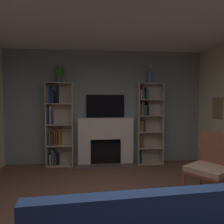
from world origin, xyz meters
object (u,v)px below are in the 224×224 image
object	(u,v)px
tv	(105,106)
bookshelf_left	(57,125)
coffee_table	(129,215)
armchair	(211,165)
potted_plant	(59,74)
bookshelf_right	(146,121)
fireplace	(106,139)
vase_with_flowers	(150,77)

from	to	relation	value
tv	bookshelf_left	xyz separation A→B (m)	(-1.18, -0.09, -0.46)
tv	coffee_table	distance (m)	3.41
armchair	potted_plant	bearing A→B (deg)	142.89
bookshelf_left	tv	bearing A→B (deg)	4.15
bookshelf_left	bookshelf_right	size ratio (longest dim) A/B	1.00
tv	bookshelf_right	distance (m)	1.10
fireplace	armchair	xyz separation A→B (m)	(1.58, -2.06, -0.06)
tv	armchair	world-z (taller)	tv
tv	potted_plant	distance (m)	1.36
bookshelf_left	bookshelf_right	bearing A→B (deg)	-0.18
tv	armchair	bearing A→B (deg)	-53.70
bookshelf_right	vase_with_flowers	xyz separation A→B (m)	(0.08, -0.03, 1.11)
coffee_table	potted_plant	bearing A→B (deg)	110.23
potted_plant	coffee_table	world-z (taller)	potted_plant
potted_plant	tv	bearing A→B (deg)	6.20
potted_plant	fireplace	bearing A→B (deg)	1.34
potted_plant	bookshelf_right	bearing A→B (deg)	0.74
fireplace	bookshelf_right	distance (m)	1.12
tv	vase_with_flowers	size ratio (longest dim) A/B	1.95
bookshelf_left	armchair	distance (m)	3.47
potted_plant	vase_with_flowers	bearing A→B (deg)	-0.00
bookshelf_right	armchair	xyz separation A→B (m)	(0.55, -2.06, -0.51)
bookshelf_right	armchair	size ratio (longest dim) A/B	1.91
bookshelf_left	potted_plant	bearing A→B (deg)	-25.72
tv	fireplace	bearing A→B (deg)	-90.00
tv	potted_plant	bearing A→B (deg)	-173.80
fireplace	vase_with_flowers	bearing A→B (deg)	-1.35
bookshelf_right	potted_plant	bearing A→B (deg)	-179.26
bookshelf_left	potted_plant	xyz separation A→B (m)	(0.07, -0.03, 1.24)
bookshelf_right	fireplace	bearing A→B (deg)	-179.90
tv	potted_plant	world-z (taller)	potted_plant
fireplace	bookshelf_left	world-z (taller)	bookshelf_left
bookshelf_left	potted_plant	distance (m)	1.24
fireplace	coffee_table	xyz separation A→B (m)	(0.05, -3.15, -0.25)
tv	coffee_table	world-z (taller)	tv
bookshelf_left	coffee_table	size ratio (longest dim) A/B	2.06
tv	bookshelf_left	bearing A→B (deg)	-175.85
bookshelf_left	coffee_table	distance (m)	3.44
vase_with_flowers	armchair	world-z (taller)	vase_with_flowers
tv	coffee_table	bearing A→B (deg)	-89.19
potted_plant	coffee_table	size ratio (longest dim) A/B	0.38
potted_plant	vase_with_flowers	world-z (taller)	vase_with_flowers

